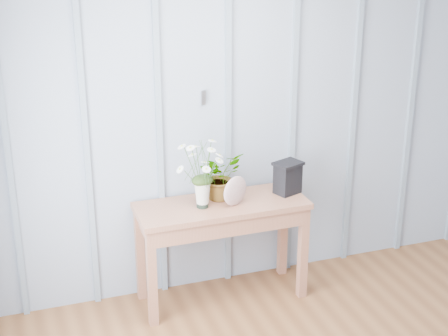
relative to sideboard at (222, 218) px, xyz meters
name	(u,v)px	position (x,y,z in m)	size (l,w,h in m)	color
room_shell	(361,52)	(0.38, -1.08, 1.35)	(4.00, 4.50, 2.50)	#929EB2
sideboard	(222,218)	(0.00, 0.00, 0.00)	(1.20, 0.45, 0.75)	#8E5740
daisy_vase	(202,163)	(-0.15, -0.02, 0.43)	(0.36, 0.27, 0.51)	black
spider_plant	(220,176)	(0.02, 0.09, 0.28)	(0.30, 0.26, 0.34)	#1D3310
felt_disc_vessel	(235,191)	(0.08, -0.06, 0.22)	(0.21, 0.06, 0.21)	#8D4B56
carved_box	(288,177)	(0.50, 0.02, 0.23)	(0.23, 0.21, 0.23)	black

